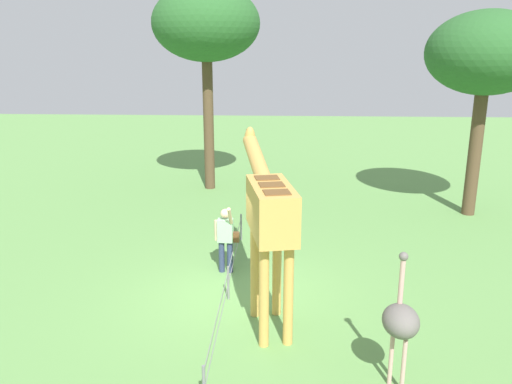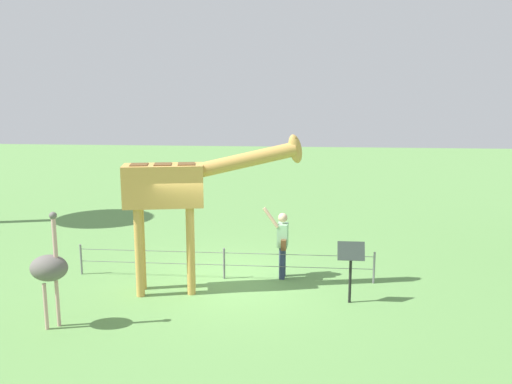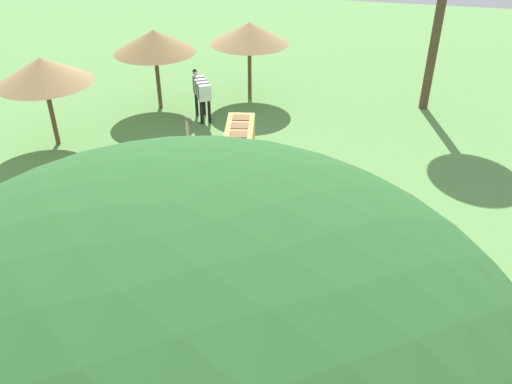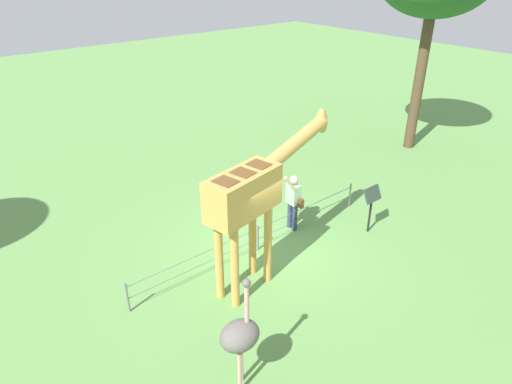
% 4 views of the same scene
% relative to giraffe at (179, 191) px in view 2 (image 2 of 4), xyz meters
% --- Properties ---
extents(ground_plane, '(60.00, 60.00, 0.00)m').
position_rel_giraffe_xyz_m(ground_plane, '(0.82, 0.63, -2.28)').
color(ground_plane, '#60934C').
extents(giraffe, '(3.93, 1.24, 3.50)m').
position_rel_giraffe_xyz_m(giraffe, '(0.00, 0.00, 0.00)').
color(giraffe, gold).
rests_on(giraffe, ground_plane).
extents(visitor, '(0.60, 0.59, 1.75)m').
position_rel_giraffe_xyz_m(visitor, '(2.19, 1.05, -1.38)').
color(visitor, navy).
rests_on(visitor, ground_plane).
extents(ostrich, '(0.70, 0.56, 2.25)m').
position_rel_giraffe_xyz_m(ostrich, '(-2.00, -2.09, -1.10)').
color(ostrich, '#CC9E93').
rests_on(ostrich, ground_plane).
extents(info_sign, '(0.56, 0.21, 1.32)m').
position_rel_giraffe_xyz_m(info_sign, '(3.68, -0.35, -1.33)').
color(info_sign, black).
rests_on(info_sign, ground_plane).
extents(wire_fence, '(7.05, 0.05, 0.75)m').
position_rel_giraffe_xyz_m(wire_fence, '(0.82, 0.86, -1.87)').
color(wire_fence, slate).
rests_on(wire_fence, ground_plane).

